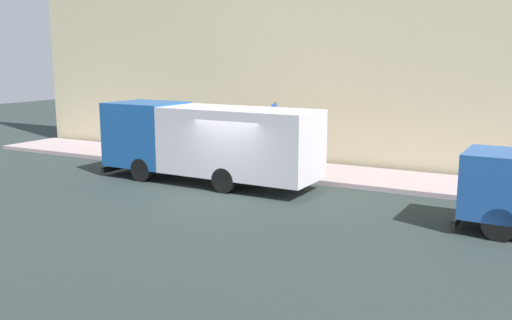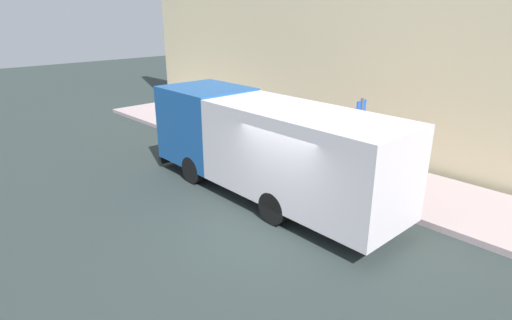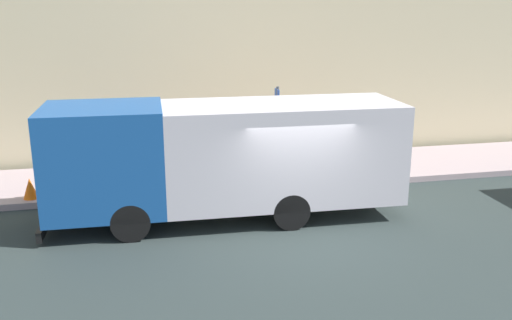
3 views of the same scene
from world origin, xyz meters
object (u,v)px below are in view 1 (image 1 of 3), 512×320
object	(u,v)px
large_utility_truck	(207,140)
pedestrian_third	(267,147)
pedestrian_walking	(190,138)
traffic_cone_orange	(139,153)
street_sign_post	(275,132)
pedestrian_standing	(217,145)

from	to	relation	value
large_utility_truck	pedestrian_third	size ratio (longest dim) A/B	5.00
large_utility_truck	pedestrian_walking	bearing A→B (deg)	43.56
pedestrian_walking	large_utility_truck	bearing A→B (deg)	-120.56
pedestrian_third	traffic_cone_orange	size ratio (longest dim) A/B	3.11
large_utility_truck	street_sign_post	world-z (taller)	street_sign_post
traffic_cone_orange	street_sign_post	world-z (taller)	street_sign_post
large_utility_truck	pedestrian_third	xyz separation A→B (m)	(2.54, -1.20, -0.54)
pedestrian_third	pedestrian_standing	bearing A→B (deg)	-50.42
pedestrian_third	street_sign_post	distance (m)	1.08
pedestrian_third	traffic_cone_orange	bearing A→B (deg)	-53.06
large_utility_truck	traffic_cone_orange	world-z (taller)	large_utility_truck
large_utility_truck	street_sign_post	size ratio (longest dim) A/B	3.12
pedestrian_standing	large_utility_truck	bearing A→B (deg)	77.24
pedestrian_standing	pedestrian_third	world-z (taller)	pedestrian_third
pedestrian_walking	traffic_cone_orange	distance (m)	2.36
traffic_cone_orange	large_utility_truck	bearing A→B (deg)	-112.06
pedestrian_third	traffic_cone_orange	distance (m)	6.15
pedestrian_walking	pedestrian_third	world-z (taller)	pedestrian_third
large_utility_truck	pedestrian_standing	bearing A→B (deg)	25.27
traffic_cone_orange	street_sign_post	distance (m)	6.82
pedestrian_third	street_sign_post	size ratio (longest dim) A/B	0.62
large_utility_truck	traffic_cone_orange	xyz separation A→B (m)	(1.98, 4.89, -1.17)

